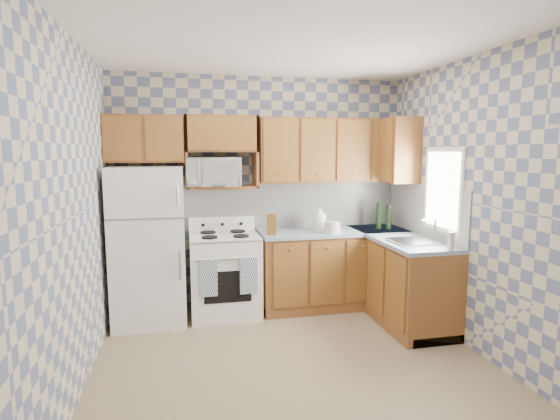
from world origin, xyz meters
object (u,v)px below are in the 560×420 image
(stove_body, at_px, (225,276))
(microwave, at_px, (215,172))
(refrigerator, at_px, (149,245))
(electric_kettle, at_px, (319,222))

(stove_body, relative_size, microwave, 1.54)
(stove_body, xyz_separation_m, microwave, (-0.08, 0.10, 1.16))
(refrigerator, height_order, microwave, microwave)
(microwave, relative_size, electric_kettle, 2.93)
(refrigerator, relative_size, microwave, 2.87)
(refrigerator, xyz_separation_m, electric_kettle, (1.93, 0.08, 0.18))
(microwave, height_order, electric_kettle, microwave)
(refrigerator, distance_m, stove_body, 0.89)
(refrigerator, bearing_deg, electric_kettle, 2.25)
(stove_body, height_order, electric_kettle, electric_kettle)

